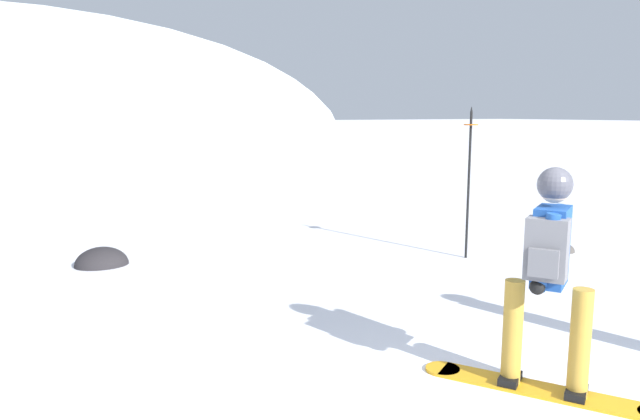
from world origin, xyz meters
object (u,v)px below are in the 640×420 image
at_px(piste_marker_near, 469,173).
at_px(rock_dark, 563,252).
at_px(rock_mid, 102,265).
at_px(snowboarder_main, 549,276).

height_order(piste_marker_near, rock_dark, piste_marker_near).
bearing_deg(rock_dark, rock_mid, 158.19).
height_order(snowboarder_main, rock_dark, snowboarder_main).
xyz_separation_m(snowboarder_main, rock_dark, (4.05, 3.15, -0.92)).
bearing_deg(rock_mid, rock_dark, -21.81).
bearing_deg(piste_marker_near, rock_mid, 156.18).
xyz_separation_m(snowboarder_main, piste_marker_near, (2.49, 3.58, 0.32)).
height_order(rock_dark, rock_mid, rock_mid).
relative_size(rock_dark, rock_mid, 0.52).
relative_size(piste_marker_near, rock_mid, 3.01).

